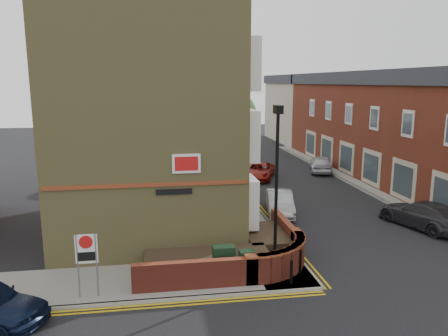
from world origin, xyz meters
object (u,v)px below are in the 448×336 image
(utility_cabinet_large, at_px, (224,262))
(zone_sign, at_px, (87,254))
(lamppost, at_px, (276,191))
(silver_car_near, at_px, (280,203))

(utility_cabinet_large, relative_size, zone_sign, 0.55)
(lamppost, relative_size, zone_sign, 2.86)
(zone_sign, bearing_deg, lamppost, 6.07)
(lamppost, bearing_deg, utility_cabinet_large, 176.99)
(utility_cabinet_large, xyz_separation_m, zone_sign, (-4.70, -0.80, 0.92))
(utility_cabinet_large, bearing_deg, silver_car_near, 60.49)
(lamppost, distance_m, utility_cabinet_large, 3.24)
(lamppost, distance_m, silver_car_near, 8.58)
(lamppost, xyz_separation_m, silver_car_near, (2.44, 7.77, -2.71))
(utility_cabinet_large, distance_m, silver_car_near, 8.81)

